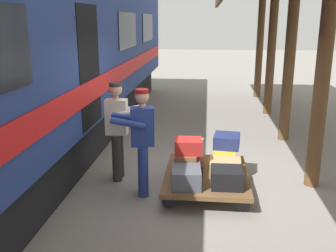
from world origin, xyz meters
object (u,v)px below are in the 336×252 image
(suitcase_slate_roller, at_px, (186,176))
(suitcase_yellow_case, at_px, (224,155))
(suitcase_black_hardshell, at_px, (227,178))
(porter_by_door, at_px, (118,128))
(luggage_cart, at_px, (206,175))
(suitcase_navy_fabric, at_px, (227,141))
(train_car, at_px, (3,59))
(porter_in_overalls, at_px, (141,139))
(suitcase_burgundy_valise, at_px, (188,167))
(suitcase_gray_aluminum, at_px, (190,146))
(suitcase_brown_leather, at_px, (186,157))
(suitcase_cream_canvas, at_px, (189,156))
(suitcase_red_plastic, at_px, (188,146))
(suitcase_tan_vintage, at_px, (225,167))

(suitcase_slate_roller, bearing_deg, suitcase_yellow_case, -121.50)
(suitcase_black_hardshell, height_order, porter_by_door, porter_by_door)
(luggage_cart, relative_size, suitcase_navy_fabric, 3.79)
(train_car, relative_size, suitcase_slate_roller, 30.75)
(porter_in_overalls, bearing_deg, train_car, -14.30)
(train_car, bearing_deg, suitcase_slate_roller, 164.96)
(suitcase_slate_roller, bearing_deg, porter_by_door, -33.05)
(suitcase_burgundy_valise, bearing_deg, suitcase_gray_aluminum, -90.78)
(train_car, distance_m, luggage_cart, 3.93)
(suitcase_yellow_case, bearing_deg, suitcase_navy_fabric, -151.35)
(train_car, height_order, suitcase_yellow_case, train_car)
(suitcase_yellow_case, xyz_separation_m, suitcase_brown_leather, (0.64, 0.52, 0.12))
(suitcase_cream_canvas, xyz_separation_m, porter_by_door, (1.21, 0.20, 0.54))
(suitcase_brown_leather, height_order, suitcase_red_plastic, suitcase_red_plastic)
(suitcase_slate_roller, height_order, suitcase_red_plastic, suitcase_red_plastic)
(suitcase_tan_vintage, bearing_deg, suitcase_burgundy_valise, 0.00)
(suitcase_burgundy_valise, height_order, suitcase_gray_aluminum, suitcase_gray_aluminum)
(suitcase_red_plastic, bearing_deg, porter_in_overalls, 16.25)
(porter_in_overalls, xyz_separation_m, porter_by_door, (0.49, -0.56, 0.00))
(train_car, xyz_separation_m, suitcase_red_plastic, (-3.17, 0.41, -1.30))
(suitcase_brown_leather, bearing_deg, suitcase_slate_roller, 93.94)
(suitcase_black_hardshell, relative_size, suitcase_gray_aluminum, 0.93)
(porter_in_overalls, bearing_deg, suitcase_black_hardshell, 170.27)
(luggage_cart, height_order, suitcase_gray_aluminum, suitcase_gray_aluminum)
(luggage_cart, bearing_deg, suitcase_tan_vintage, -180.00)
(suitcase_slate_roller, bearing_deg, suitcase_tan_vintage, -140.79)
(suitcase_red_plastic, bearing_deg, train_car, -7.43)
(suitcase_cream_canvas, relative_size, suitcase_tan_vintage, 1.06)
(luggage_cart, bearing_deg, train_car, -5.90)
(porter_by_door, bearing_deg, suitcase_navy_fabric, -173.35)
(porter_in_overalls, bearing_deg, suitcase_cream_canvas, -133.50)
(suitcase_navy_fabric, bearing_deg, suitcase_yellow_case, 28.65)
(train_car, xyz_separation_m, suitcase_yellow_case, (-3.77, -0.13, -1.63))
(train_car, height_order, suitcase_slate_roller, train_car)
(suitcase_cream_canvas, height_order, porter_in_overalls, porter_in_overalls)
(suitcase_brown_leather, xyz_separation_m, porter_by_door, (1.18, -0.32, 0.37))
(suitcase_navy_fabric, bearing_deg, suitcase_gray_aluminum, -0.05)
(porter_by_door, bearing_deg, suitcase_yellow_case, -173.84)
(luggage_cart, xyz_separation_m, suitcase_slate_roller, (0.30, 0.49, 0.18))
(suitcase_cream_canvas, distance_m, porter_in_overalls, 1.18)
(suitcase_yellow_case, relative_size, suitcase_navy_fabric, 1.20)
(suitcase_cream_canvas, height_order, suitcase_slate_roller, suitcase_slate_roller)
(suitcase_tan_vintage, bearing_deg, suitcase_gray_aluminum, -40.67)
(suitcase_brown_leather, relative_size, porter_by_door, 0.31)
(porter_in_overalls, bearing_deg, porter_by_door, -48.74)
(luggage_cart, relative_size, suitcase_red_plastic, 4.12)
(suitcase_burgundy_valise, distance_m, porter_by_door, 1.36)
(train_car, relative_size, suitcase_gray_aluminum, 36.65)
(suitcase_gray_aluminum, xyz_separation_m, suitcase_brown_leather, (0.04, 0.54, -0.02))
(suitcase_cream_canvas, bearing_deg, suitcase_burgundy_valise, 90.00)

